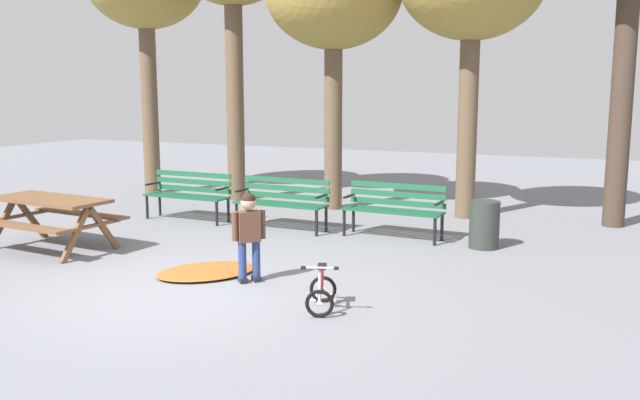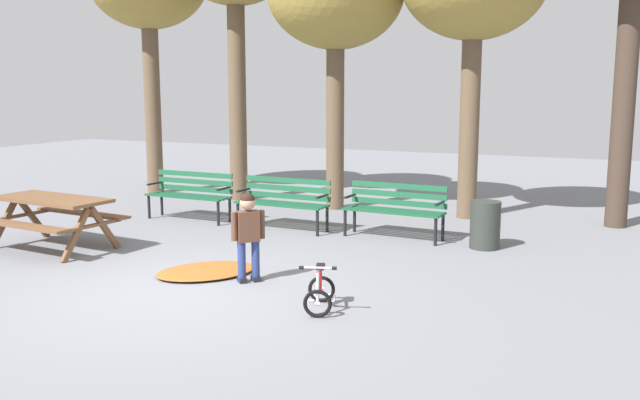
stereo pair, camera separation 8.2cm
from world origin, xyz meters
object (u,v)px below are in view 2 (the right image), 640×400
(park_bench_left, at_px, (284,199))
(kids_bicycle, at_px, (320,291))
(park_bench_far_left, at_px, (191,191))
(child_standing, at_px, (248,229))
(trash_bin, at_px, (485,225))
(picnic_table, at_px, (52,209))
(park_bench_right, at_px, (395,206))

(park_bench_left, height_order, kids_bicycle, park_bench_left)
(park_bench_far_left, xyz_separation_m, child_standing, (2.96, -3.05, 0.14))
(park_bench_far_left, relative_size, trash_bin, 2.29)
(picnic_table, height_order, park_bench_left, park_bench_left)
(park_bench_far_left, relative_size, park_bench_left, 1.00)
(park_bench_left, distance_m, trash_bin, 3.34)
(picnic_table, xyz_separation_m, park_bench_right, (4.33, 2.80, -0.08))
(park_bench_right, relative_size, kids_bicycle, 2.58)
(park_bench_far_left, bearing_deg, park_bench_right, 1.10)
(park_bench_far_left, bearing_deg, park_bench_left, -1.71)
(park_bench_left, relative_size, kids_bicycle, 2.57)
(child_standing, height_order, kids_bicycle, child_standing)
(park_bench_far_left, distance_m, park_bench_right, 3.80)
(picnic_table, bearing_deg, child_standing, -5.26)
(kids_bicycle, bearing_deg, park_bench_left, 122.44)
(child_standing, height_order, trash_bin, child_standing)
(park_bench_left, relative_size, child_standing, 1.47)
(park_bench_left, xyz_separation_m, child_standing, (1.06, -2.99, 0.14))
(picnic_table, bearing_deg, kids_bicycle, -11.31)
(picnic_table, relative_size, kids_bicycle, 3.06)
(park_bench_left, height_order, child_standing, child_standing)
(park_bench_left, distance_m, kids_bicycle, 4.29)
(picnic_table, bearing_deg, park_bench_far_left, 79.09)
(park_bench_left, bearing_deg, trash_bin, -0.26)
(park_bench_right, xyz_separation_m, kids_bicycle, (0.40, -3.74, -0.31))
(picnic_table, distance_m, park_bench_right, 5.16)
(park_bench_far_left, xyz_separation_m, park_bench_left, (1.90, -0.06, 0.00))
(picnic_table, relative_size, child_standing, 1.74)
(trash_bin, bearing_deg, picnic_table, -155.28)
(park_bench_far_left, relative_size, child_standing, 1.46)
(picnic_table, relative_size, park_bench_right, 1.18)
(park_bench_left, distance_m, park_bench_right, 1.91)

